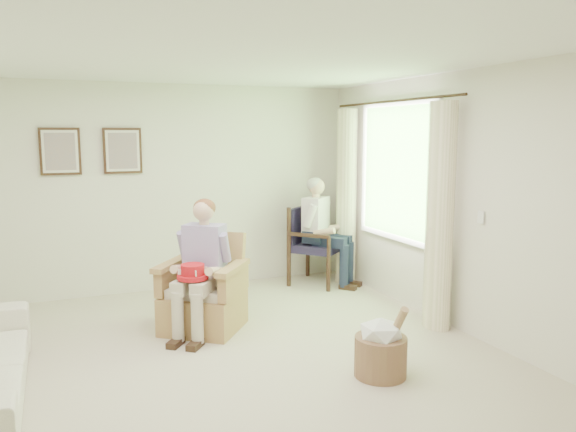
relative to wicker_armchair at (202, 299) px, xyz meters
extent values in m
plane|color=beige|center=(-0.10, -1.12, -0.31)|extent=(5.50, 5.50, 0.00)
cube|color=silver|center=(-0.10, 1.63, 0.99)|extent=(5.00, 0.04, 2.60)
cube|color=silver|center=(-0.10, -3.87, 0.99)|extent=(5.00, 0.04, 2.60)
cube|color=silver|center=(2.40, -1.12, 0.99)|extent=(0.04, 5.50, 2.60)
cube|color=white|center=(-0.10, -1.12, 2.29)|extent=(5.00, 5.50, 0.02)
cube|color=#2D6B23|center=(2.37, 0.08, 1.24)|extent=(0.02, 1.40, 1.50)
cube|color=white|center=(2.36, 0.08, 2.02)|extent=(0.04, 1.52, 0.06)
cube|color=white|center=(2.36, 0.08, 0.46)|extent=(0.04, 1.52, 0.06)
cylinder|color=#382114|center=(2.27, 0.08, 2.04)|extent=(0.03, 2.50, 0.03)
cylinder|color=#FBE9C4|center=(2.23, -0.90, 0.84)|extent=(0.34, 0.34, 2.30)
cylinder|color=#FBE9C4|center=(2.23, 1.06, 0.84)|extent=(0.34, 0.34, 2.30)
cube|color=#382114|center=(-1.25, 1.60, 1.47)|extent=(0.45, 0.03, 0.55)
cube|color=silver|center=(-1.25, 1.58, 1.47)|extent=(0.39, 0.01, 0.49)
cube|color=tan|center=(-1.25, 1.57, 1.47)|extent=(0.33, 0.01, 0.43)
cube|color=#382114|center=(-0.55, 1.60, 1.47)|extent=(0.45, 0.03, 0.55)
cube|color=silver|center=(-0.55, 1.58, 1.47)|extent=(0.39, 0.01, 0.49)
cube|color=tan|center=(-0.55, 1.57, 1.47)|extent=(0.33, 0.01, 0.43)
cube|color=#AA7450|center=(0.00, -0.03, -0.12)|extent=(0.72, 0.70, 0.38)
cube|color=beige|center=(0.00, -0.06, 0.12)|extent=(0.56, 0.54, 0.09)
cube|color=#AA7450|center=(0.00, 0.26, 0.38)|extent=(0.67, 0.20, 0.57)
cube|color=#AA7450|center=(-0.33, -0.03, 0.22)|extent=(0.09, 0.65, 0.27)
cube|color=#AA7450|center=(0.33, -0.03, 0.22)|extent=(0.09, 0.65, 0.27)
cylinder|color=black|center=(1.55, 0.85, -0.09)|extent=(0.06, 0.06, 0.44)
cylinder|color=black|center=(2.15, 0.85, -0.09)|extent=(0.06, 0.06, 0.44)
cylinder|color=black|center=(1.55, 1.41, -0.09)|extent=(0.06, 0.06, 0.44)
cylinder|color=black|center=(2.15, 1.41, -0.09)|extent=(0.06, 0.06, 0.44)
cube|color=#1E1734|center=(1.85, 1.13, 0.18)|extent=(0.58, 0.56, 0.10)
cube|color=#1E1734|center=(1.85, 1.40, 0.45)|extent=(0.54, 0.07, 0.50)
cube|color=#BEB199|center=(0.00, -0.06, 0.27)|extent=(0.40, 0.26, 0.16)
cube|color=#9F8CC6|center=(0.00, -0.04, 0.55)|extent=(0.39, 0.24, 0.46)
sphere|color=#DDAD8E|center=(0.00, -0.05, 0.92)|extent=(0.21, 0.21, 0.21)
ellipsoid|color=brown|center=(0.00, -0.02, 0.95)|extent=(0.22, 0.22, 0.18)
cube|color=#BEB199|center=(-0.10, -0.28, 0.22)|extent=(0.14, 0.44, 0.13)
cube|color=#BEB199|center=(0.10, -0.28, 0.22)|extent=(0.14, 0.44, 0.13)
cylinder|color=#BEB199|center=(-0.10, -0.48, -0.04)|extent=(0.12, 0.12, 0.48)
cylinder|color=#BEB199|center=(0.10, -0.48, -0.04)|extent=(0.12, 0.12, 0.48)
cube|color=#1A2139|center=(1.85, 1.13, 0.34)|extent=(0.40, 0.26, 0.16)
cube|color=white|center=(1.85, 1.15, 0.62)|extent=(0.39, 0.24, 0.46)
sphere|color=#DDAD8E|center=(1.85, 1.14, 0.99)|extent=(0.21, 0.21, 0.21)
ellipsoid|color=#B7B2AD|center=(1.85, 1.17, 1.02)|extent=(0.22, 0.22, 0.18)
cube|color=#1A2139|center=(1.75, 0.91, 0.29)|extent=(0.14, 0.44, 0.13)
cube|color=#1A2139|center=(1.95, 0.91, 0.29)|extent=(0.14, 0.44, 0.13)
cylinder|color=#1A2139|center=(1.75, 0.71, 0.00)|extent=(0.12, 0.12, 0.55)
cylinder|color=#1A2139|center=(1.95, 0.71, 0.00)|extent=(0.12, 0.12, 0.55)
cylinder|color=red|center=(-0.16, -0.28, 0.32)|extent=(0.30, 0.30, 0.04)
cylinder|color=red|center=(-0.16, -0.28, 0.38)|extent=(0.23, 0.23, 0.12)
cube|color=white|center=(-0.04, -0.28, 0.38)|extent=(0.04, 0.01, 0.05)
cube|color=white|center=(-0.16, -0.17, 0.38)|extent=(0.01, 0.04, 0.05)
cube|color=white|center=(-0.28, -0.28, 0.38)|extent=(0.04, 0.01, 0.05)
cube|color=white|center=(-0.16, -0.40, 0.38)|extent=(0.01, 0.04, 0.05)
cylinder|color=tan|center=(1.07, -1.69, -0.14)|extent=(0.55, 0.55, 0.34)
ellipsoid|color=white|center=(1.07, -1.69, 0.08)|extent=(0.38, 0.38, 0.23)
cylinder|color=#A57F56|center=(1.16, -1.74, 0.08)|extent=(0.17, 0.31, 0.50)
camera|label=1|loc=(-1.33, -5.46, 1.67)|focal=35.00mm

